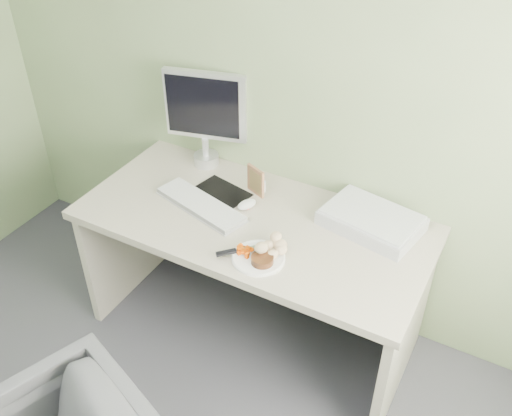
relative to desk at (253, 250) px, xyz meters
The scene contains 14 objects.
wall_back 0.89m from the desk, 90.00° to the left, with size 3.50×3.50×0.00m, color gray.
desk is the anchor object (origin of this frame).
plate 0.33m from the desk, 56.31° to the right, with size 0.22×0.22×0.01m, color white.
steak 0.37m from the desk, 53.96° to the right, with size 0.09×0.09×0.03m, color black.
potato_pile 0.33m from the desk, 43.55° to the right, with size 0.11×0.08×0.06m, color #AF7E55.
carrot_heap 0.33m from the desk, 69.90° to the right, with size 0.05×0.05×0.04m, color #E85204.
steak_knife 0.33m from the desk, 78.62° to the right, with size 0.17×0.17×0.02m.
mousepad 0.31m from the desk, 161.44° to the left, with size 0.26×0.23×0.00m, color black.
keyboard 0.33m from the desk, behind, with size 0.47×0.14×0.02m, color white.
computer_mouse 0.22m from the desk, 136.73° to the left, with size 0.06×0.10×0.03m, color white.
photo_frame 0.33m from the desk, 115.47° to the left, with size 0.11×0.01×0.14m, color #9C6549.
eyedrop_bottle 0.31m from the desk, 106.68° to the left, with size 0.03×0.03×0.08m.
scanner 0.57m from the desk, 22.80° to the left, with size 0.42×0.28×0.06m, color silver.
monitor 0.71m from the desk, 144.52° to the left, with size 0.41×0.16×0.50m.
Camera 1 is at (0.99, -0.15, 2.31)m, focal length 40.00 mm.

